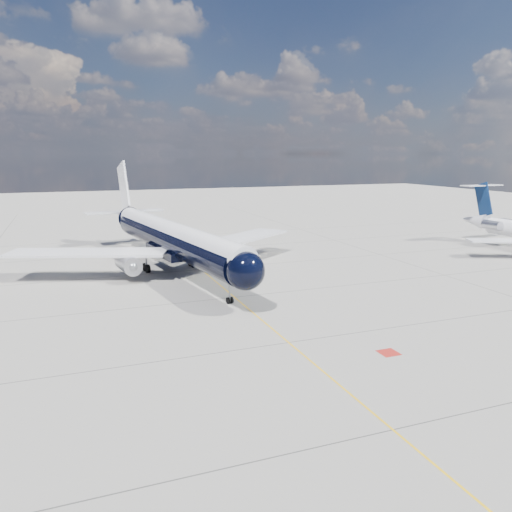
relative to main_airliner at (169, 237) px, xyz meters
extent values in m
plane|color=gray|center=(4.12, 3.42, -4.66)|extent=(320.00, 320.00, 0.00)
cube|color=#EDB40C|center=(4.12, -1.58, -4.66)|extent=(0.16, 160.00, 0.01)
cube|color=maroon|center=(10.92, -36.58, -4.66)|extent=(1.60, 1.60, 0.01)
cylinder|color=black|center=(0.22, -1.43, -0.21)|extent=(10.08, 40.46, 4.03)
sphere|color=black|center=(3.43, -22.41, -0.21)|extent=(4.59, 4.59, 4.03)
cone|color=black|center=(-3.55, 23.22, 0.43)|extent=(5.11, 7.95, 4.03)
cylinder|color=white|center=(0.22, -1.43, 0.80)|extent=(9.52, 42.43, 3.14)
cube|color=black|center=(3.46, -22.62, 0.38)|extent=(2.71, 1.64, 0.58)
cube|color=white|center=(-11.03, -1.54, -1.16)|extent=(20.98, 11.74, 0.34)
cube|color=white|center=(10.99, 1.83, -1.16)|extent=(19.50, 16.43, 0.34)
cube|color=black|center=(0.22, -1.43, -1.69)|extent=(6.01, 11.16, 1.06)
cylinder|color=#BBBBC3|center=(-6.28, -4.57, -2.38)|extent=(3.09, 5.18, 2.38)
cylinder|color=#BBBBC3|center=(7.36, -2.49, -2.38)|extent=(3.09, 5.18, 2.38)
sphere|color=gray|center=(-5.94, -6.77, -2.38)|extent=(1.33, 1.33, 1.17)
sphere|color=gray|center=(7.69, -4.69, -2.38)|extent=(1.33, 1.33, 1.17)
cube|color=white|center=(-6.31, -4.36, -1.59)|extent=(0.74, 3.39, 1.17)
cube|color=white|center=(7.32, -2.28, -1.59)|extent=(0.74, 3.39, 1.17)
cube|color=white|center=(-3.47, 22.69, 5.84)|extent=(1.35, 6.70, 9.05)
cube|color=white|center=(-3.55, 23.22, 1.28)|extent=(14.15, 5.44, 0.23)
cylinder|color=gray|center=(2.86, -18.73, -3.34)|extent=(0.22, 0.22, 2.23)
cylinder|color=black|center=(2.65, -18.77, -4.29)|extent=(0.30, 0.76, 0.74)
cylinder|color=black|center=(3.07, -18.70, -4.29)|extent=(0.30, 0.76, 0.74)
cylinder|color=gray|center=(-3.38, -0.37, -3.23)|extent=(0.31, 0.31, 2.02)
cylinder|color=gray|center=(3.33, 0.66, -3.23)|extent=(0.31, 0.31, 2.02)
cylinder|color=black|center=(-3.29, -0.95, -4.08)|extent=(0.65, 1.23, 1.17)
cylinder|color=black|center=(-3.47, 0.21, -4.08)|extent=(0.65, 1.23, 1.17)
cylinder|color=black|center=(3.42, 0.08, -4.08)|extent=(0.65, 1.23, 1.17)
cylinder|color=black|center=(3.25, 1.23, -4.08)|extent=(0.65, 1.23, 1.17)
cone|color=white|center=(58.85, 3.98, -0.88)|extent=(3.24, 5.57, 2.92)
cylinder|color=#BBBBC3|center=(56.94, -2.09, -0.88)|extent=(1.83, 3.55, 1.62)
cylinder|color=#BBBBC3|center=(61.47, -1.81, -0.88)|extent=(1.83, 3.55, 1.62)
cube|color=white|center=(57.48, -2.05, -0.88)|extent=(1.18, 1.79, 0.19)
cube|color=white|center=(60.93, -1.85, -0.88)|extent=(1.18, 1.79, 0.19)
cube|color=#091D41|center=(58.95, 2.37, 3.17)|extent=(0.53, 4.55, 6.62)
cube|color=white|center=(58.91, 3.01, 5.76)|extent=(8.76, 2.68, 0.17)
camera|label=1|loc=(-13.11, -68.95, 11.48)|focal=35.00mm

